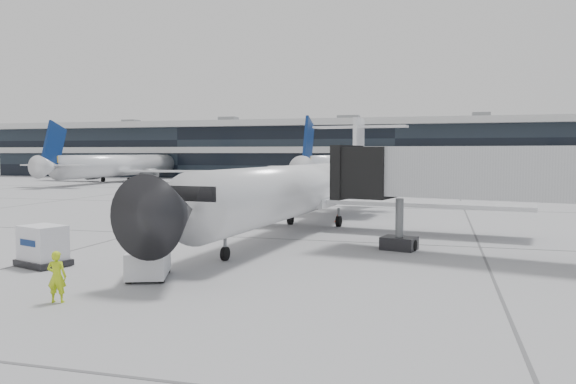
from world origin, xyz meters
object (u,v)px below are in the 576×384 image
(regional_jet, at_px, (308,187))
(cargo_uld, at_px, (43,246))
(jet_bridge, at_px, (531,175))
(ramp_worker, at_px, (57,277))
(baggage_tug, at_px, (149,260))

(regional_jet, height_order, cargo_uld, regional_jet)
(jet_bridge, xyz_separation_m, ramp_worker, (-16.11, -11.77, -3.09))
(jet_bridge, distance_m, ramp_worker, 20.19)
(jet_bridge, xyz_separation_m, cargo_uld, (-20.63, -6.81, -3.08))
(baggage_tug, bearing_deg, jet_bridge, 6.14)
(ramp_worker, bearing_deg, jet_bridge, -156.92)
(baggage_tug, height_order, cargo_uld, cargo_uld)
(ramp_worker, relative_size, baggage_tug, 0.61)
(jet_bridge, height_order, baggage_tug, jet_bridge)
(baggage_tug, xyz_separation_m, cargo_uld, (-5.56, 0.77, 0.17))
(regional_jet, bearing_deg, baggage_tug, -94.45)
(regional_jet, relative_size, ramp_worker, 20.00)
(regional_jet, relative_size, jet_bridge, 2.07)
(regional_jet, xyz_separation_m, cargo_uld, (-8.33, -15.12, -1.85))
(cargo_uld, bearing_deg, baggage_tug, 10.92)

